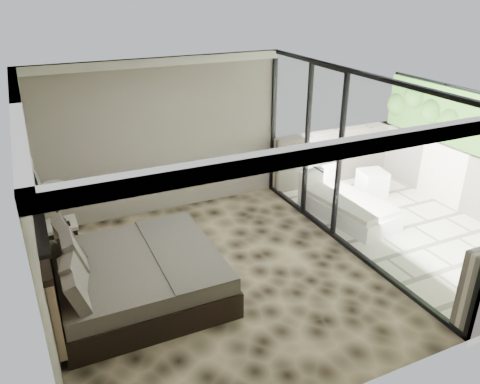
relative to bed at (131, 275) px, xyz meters
name	(u,v)px	position (x,y,z in m)	size (l,w,h in m)	color
floor	(217,277)	(1.21, -0.04, -0.36)	(5.00, 5.00, 0.00)	black
ceiling	(212,86)	(1.21, -0.04, 2.43)	(4.50, 5.00, 0.02)	silver
back_wall	(162,138)	(1.21, 2.45, 1.04)	(4.50, 0.02, 2.80)	gray
left_wall	(35,223)	(-1.03, -0.04, 1.04)	(0.02, 5.00, 2.80)	gray
glass_wall	(351,165)	(3.46, -0.04, 1.04)	(0.08, 5.00, 2.80)	white
terrace_slab	(412,229)	(4.96, -0.04, -0.42)	(3.00, 5.00, 0.12)	beige
parapet_far	(473,184)	(6.31, -0.04, 0.19)	(0.30, 5.00, 1.10)	#BAAD97
picture_ledge	(38,211)	(-0.97, 0.06, 1.14)	(0.12, 2.20, 0.05)	black
bed	(131,275)	(0.00, 0.00, 0.00)	(2.22, 2.14, 1.23)	black
nightstand	(63,239)	(-0.72, 1.63, -0.12)	(0.48, 0.48, 0.48)	black
table_lamp	(55,198)	(-0.72, 1.69, 0.57)	(0.35, 0.35, 0.64)	black
abstract_canvas	(27,158)	(-0.98, 0.61, 1.62)	(0.04, 0.90, 0.90)	red
framed_print	(36,178)	(-0.93, 0.29, 1.47)	(0.03, 0.50, 0.60)	black
ottoman	(372,182)	(5.18, 1.36, -0.11)	(0.49, 0.49, 0.49)	white
lounger	(346,206)	(4.09, 0.76, -0.14)	(1.12, 1.90, 0.70)	white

